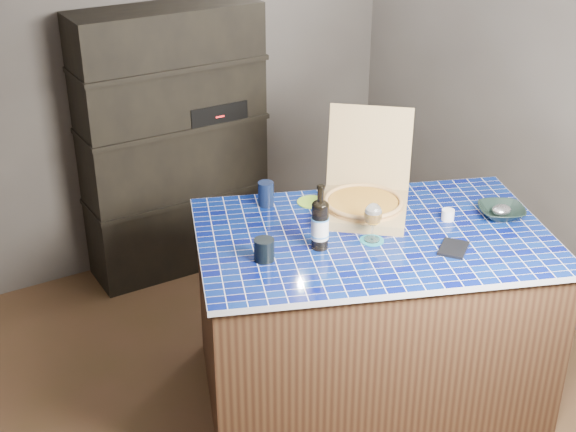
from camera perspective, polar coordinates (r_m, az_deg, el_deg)
room at (r=3.97m, az=0.35°, el=2.81°), size 3.50×3.50×3.50m
shelving_unit at (r=5.37m, az=-8.12°, el=5.13°), size 1.20×0.41×1.80m
kitchen_island at (r=4.30m, az=5.80°, el=-6.94°), size 2.05×1.68×0.97m
pizza_box at (r=4.24m, az=5.41°, el=1.18°), size 0.70×0.71×0.49m
mead_bottle at (r=3.84m, az=2.29°, el=-0.56°), size 0.09×0.09×0.33m
teal_trivet at (r=3.98m, az=5.98°, el=-1.74°), size 0.12×0.12×0.01m
wine_glass at (r=3.92m, az=6.07°, el=0.04°), size 0.09×0.09×0.20m
tumbler at (r=3.77m, az=-1.71°, el=-2.42°), size 0.10×0.10×0.11m
dvd_case at (r=3.96m, az=11.69°, el=-2.27°), size 0.21×0.20×0.01m
bowl at (r=4.33m, az=14.93°, el=0.29°), size 0.32×0.32×0.06m
foil_contents at (r=4.32m, az=14.95°, el=0.42°), size 0.11×0.09×0.05m
white_jar at (r=4.23m, az=11.30°, el=0.08°), size 0.07×0.07×0.06m
navy_cup at (r=4.29m, az=-1.58°, el=1.58°), size 0.08×0.08×0.13m
green_trivet at (r=4.35m, az=1.71°, el=1.01°), size 0.16×0.16×0.01m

